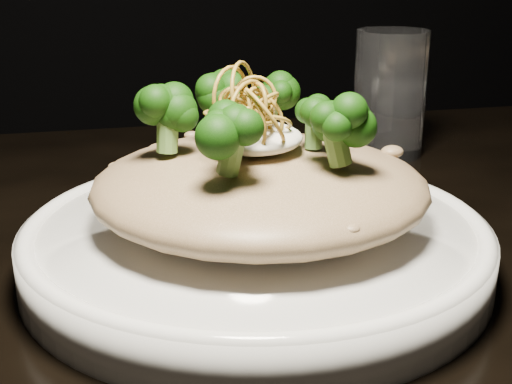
% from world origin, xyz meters
% --- Properties ---
extents(table, '(1.10, 0.80, 0.75)m').
position_xyz_m(table, '(0.00, 0.00, 0.67)').
color(table, black).
rests_on(table, ground).
extents(plate, '(0.31, 0.31, 0.03)m').
position_xyz_m(plate, '(-0.10, -0.02, 0.77)').
color(plate, white).
rests_on(plate, table).
extents(risotto, '(0.23, 0.23, 0.05)m').
position_xyz_m(risotto, '(-0.09, -0.02, 0.81)').
color(risotto, brown).
rests_on(risotto, plate).
extents(broccoli, '(0.14, 0.14, 0.05)m').
position_xyz_m(broccoli, '(-0.10, -0.02, 0.86)').
color(broccoli, black).
rests_on(broccoli, risotto).
extents(cheese, '(0.06, 0.06, 0.02)m').
position_xyz_m(cheese, '(-0.10, -0.02, 0.84)').
color(cheese, white).
rests_on(cheese, risotto).
extents(shallots, '(0.06, 0.06, 0.04)m').
position_xyz_m(shallots, '(-0.10, -0.02, 0.87)').
color(shallots, brown).
rests_on(shallots, cheese).
extents(drinking_glass, '(0.09, 0.09, 0.13)m').
position_xyz_m(drinking_glass, '(0.10, 0.22, 0.81)').
color(drinking_glass, white).
rests_on(drinking_glass, table).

